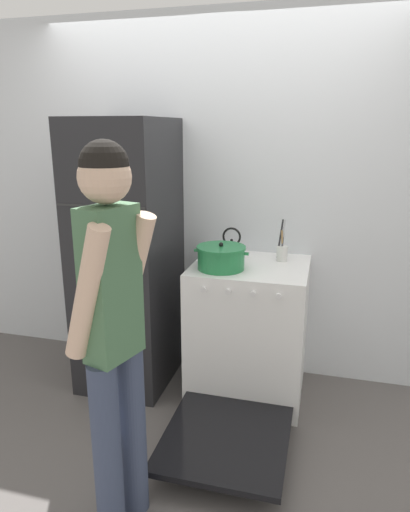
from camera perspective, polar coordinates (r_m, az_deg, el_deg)
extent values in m
plane|color=#5B5654|center=(3.71, 1.52, -12.98)|extent=(14.00, 14.00, 0.00)
cube|color=silver|center=(3.32, 1.80, 6.94)|extent=(10.00, 0.06, 2.55)
cube|color=black|center=(3.21, -9.61, 0.01)|extent=(0.59, 0.72, 1.85)
cube|color=#2D2D2D|center=(2.81, -13.01, 6.06)|extent=(0.58, 0.01, 0.01)
cylinder|color=#B2B5BA|center=(2.85, -9.21, -4.38)|extent=(0.02, 0.02, 0.59)
cube|color=white|center=(3.15, 5.50, -9.12)|extent=(0.75, 0.68, 0.92)
cube|color=black|center=(2.99, 5.72, -1.26)|extent=(0.73, 0.66, 0.02)
cube|color=black|center=(2.88, 4.43, -11.84)|extent=(0.65, 0.05, 0.70)
cylinder|color=black|center=(2.89, 2.00, -1.65)|extent=(0.22, 0.22, 0.01)
cylinder|color=black|center=(2.84, 8.62, -2.15)|extent=(0.22, 0.22, 0.01)
cylinder|color=black|center=(3.15, 3.11, -0.22)|extent=(0.22, 0.22, 0.01)
cylinder|color=black|center=(3.10, 9.20, -0.66)|extent=(0.22, 0.22, 0.01)
cylinder|color=silver|center=(2.73, -0.18, -4.20)|extent=(0.04, 0.02, 0.04)
cylinder|color=silver|center=(2.70, 2.89, -4.48)|extent=(0.04, 0.02, 0.04)
cylinder|color=silver|center=(2.67, 6.03, -4.74)|extent=(0.04, 0.02, 0.04)
cylinder|color=silver|center=(2.66, 9.23, -5.00)|extent=(0.04, 0.02, 0.04)
cube|color=black|center=(2.73, 2.61, -21.85)|extent=(0.69, 0.74, 0.04)
cube|color=#99999E|center=(3.10, 5.21, -10.52)|extent=(0.61, 0.37, 0.01)
cylinder|color=#237A42|center=(2.88, 2.01, -0.37)|extent=(0.30, 0.30, 0.13)
cylinder|color=#237A42|center=(2.86, 2.03, 1.04)|extent=(0.31, 0.31, 0.02)
sphere|color=black|center=(2.85, 2.03, 1.45)|extent=(0.03, 0.03, 0.03)
cylinder|color=#237A42|center=(2.90, -1.05, 0.71)|extent=(0.03, 0.02, 0.02)
cylinder|color=#237A42|center=(2.83, 5.17, 0.27)|extent=(0.03, 0.02, 0.02)
cylinder|color=silver|center=(3.13, 3.33, 0.60)|extent=(0.16, 0.16, 0.09)
cone|color=silver|center=(3.12, 3.34, 1.59)|extent=(0.16, 0.16, 0.02)
sphere|color=black|center=(3.11, 3.35, 1.98)|extent=(0.02, 0.02, 0.02)
cone|color=silver|center=(3.12, 4.74, 0.66)|extent=(0.09, 0.03, 0.08)
torus|color=black|center=(3.11, 3.36, 2.42)|extent=(0.13, 0.01, 0.13)
cylinder|color=silver|center=(3.09, 9.60, 0.32)|extent=(0.07, 0.07, 0.10)
cylinder|color=#9E7547|center=(3.08, 9.63, 1.49)|extent=(0.02, 0.04, 0.19)
cylinder|color=#232326|center=(3.08, 9.37, 2.15)|extent=(0.04, 0.05, 0.26)
cylinder|color=#B2B5BA|center=(3.07, 9.66, 2.13)|extent=(0.04, 0.03, 0.26)
cylinder|color=#4C4C51|center=(3.07, 9.68, 1.67)|extent=(0.02, 0.05, 0.21)
cylinder|color=#38425B|center=(2.19, -12.12, -22.92)|extent=(0.12, 0.12, 0.85)
cylinder|color=#38425B|center=(2.29, -9.03, -20.84)|extent=(0.12, 0.12, 0.85)
cube|color=#47704C|center=(1.88, -11.66, -3.48)|extent=(0.20, 0.27, 0.64)
cylinder|color=beige|center=(1.79, -14.53, -4.63)|extent=(0.27, 0.16, 0.57)
cylinder|color=beige|center=(1.97, -9.06, -2.43)|extent=(0.27, 0.16, 0.57)
sphere|color=beige|center=(1.79, -12.43, 9.60)|extent=(0.21, 0.21, 0.21)
sphere|color=black|center=(1.79, -12.52, 11.08)|extent=(0.19, 0.19, 0.19)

